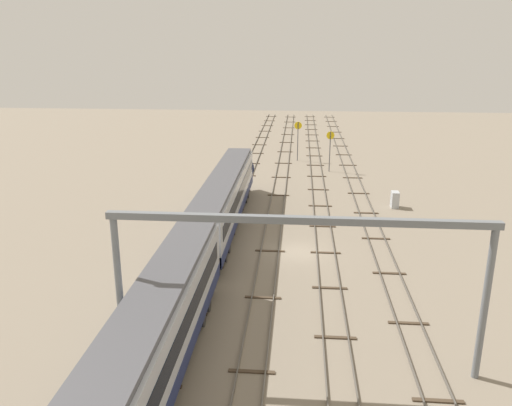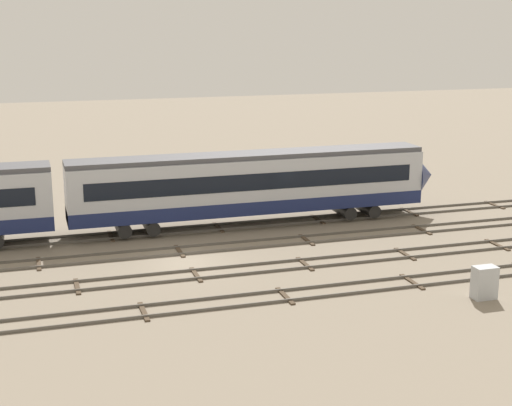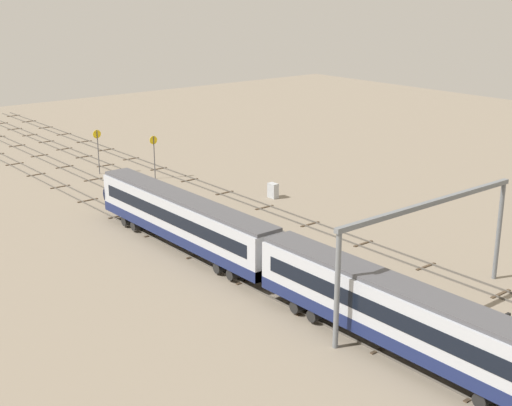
% 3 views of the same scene
% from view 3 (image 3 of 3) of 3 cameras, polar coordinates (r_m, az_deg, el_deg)
% --- Properties ---
extents(ground_plane, '(186.44, 186.44, 0.00)m').
position_cam_3_polar(ground_plane, '(63.73, 2.13, -3.77)').
color(ground_plane, gray).
extents(track_near_foreground, '(170.44, 2.40, 0.16)m').
position_cam_3_polar(track_near_foreground, '(68.06, 6.41, -2.42)').
color(track_near_foreground, '#59544C').
rests_on(track_near_foreground, ground).
extents(track_second_near, '(170.44, 2.40, 0.16)m').
position_cam_3_polar(track_second_near, '(65.12, 3.62, -3.27)').
color(track_second_near, '#59544C').
rests_on(track_second_near, ground).
extents(track_middle, '(170.44, 2.40, 0.16)m').
position_cam_3_polar(track_middle, '(62.35, 0.58, -4.18)').
color(track_middle, '#59544C').
rests_on(track_middle, ground).
extents(track_with_train, '(170.44, 2.40, 0.16)m').
position_cam_3_polar(track_with_train, '(59.79, -2.75, -5.16)').
color(track_with_train, '#59544C').
rests_on(track_with_train, ground).
extents(overhead_gantry, '(0.40, 18.71, 8.30)m').
position_cam_3_polar(overhead_gantry, '(51.57, 13.71, -1.96)').
color(overhead_gantry, slate).
rests_on(overhead_gantry, ground).
extents(speed_sign_near_foreground, '(0.14, 1.06, 5.60)m').
position_cam_3_polar(speed_sign_near_foreground, '(90.38, -12.59, 4.59)').
color(speed_sign_near_foreground, '#4C4C51').
rests_on(speed_sign_near_foreground, ground).
extents(speed_sign_mid_trackside, '(0.14, 1.02, 5.31)m').
position_cam_3_polar(speed_sign_mid_trackside, '(86.95, -8.19, 4.20)').
color(speed_sign_mid_trackside, '#4C4C51').
rests_on(speed_sign_mid_trackside, ground).
extents(signal_light_trackside_departure, '(0.31, 0.32, 4.23)m').
position_cam_3_polar(signal_light_trackside_departure, '(45.37, 19.38, -10.00)').
color(signal_light_trackside_departure, '#4C4C51').
rests_on(signal_light_trackside_departure, ground).
extents(relay_cabinet, '(1.19, 0.73, 1.66)m').
position_cam_3_polar(relay_cabinet, '(78.85, 1.37, 1.00)').
color(relay_cabinet, '#B2B7BC').
rests_on(relay_cabinet, ground).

